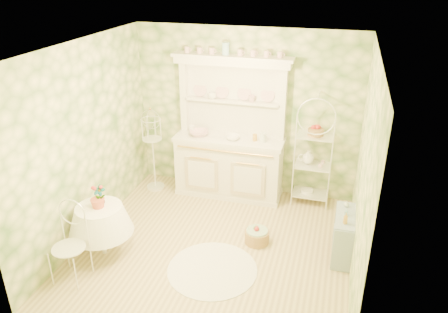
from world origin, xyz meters
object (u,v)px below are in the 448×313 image
(kitchen_dresser, at_px, (229,130))
(side_shelf, at_px, (343,235))
(floor_basket, at_px, (257,236))
(birdcage_stand, at_px, (153,150))
(bakers_rack, at_px, (314,147))
(round_table, at_px, (102,230))
(cafe_chair, at_px, (70,253))

(kitchen_dresser, relative_size, side_shelf, 3.17)
(kitchen_dresser, bearing_deg, floor_basket, -59.34)
(birdcage_stand, bearing_deg, bakers_rack, 5.58)
(kitchen_dresser, relative_size, round_table, 3.20)
(round_table, bearing_deg, floor_basket, 22.34)
(kitchen_dresser, bearing_deg, bakers_rack, 4.04)
(bakers_rack, height_order, birdcage_stand, bakers_rack)
(side_shelf, relative_size, floor_basket, 2.16)
(round_table, bearing_deg, side_shelf, 15.01)
(round_table, relative_size, cafe_chair, 0.95)
(round_table, height_order, birdcage_stand, birdcage_stand)
(kitchen_dresser, relative_size, birdcage_stand, 1.62)
(round_table, bearing_deg, birdcage_stand, 92.55)
(side_shelf, xyz_separation_m, round_table, (-3.07, -0.82, 0.05))
(round_table, xyz_separation_m, cafe_chair, (-0.11, -0.56, 0.02))
(bakers_rack, xyz_separation_m, birdcage_stand, (-2.60, -0.25, -0.25))
(birdcage_stand, bearing_deg, kitchen_dresser, 7.19)
(round_table, xyz_separation_m, birdcage_stand, (-0.08, 1.88, 0.35))
(side_shelf, height_order, cafe_chair, cafe_chair)
(bakers_rack, bearing_deg, birdcage_stand, -173.69)
(round_table, height_order, cafe_chair, cafe_chair)
(round_table, distance_m, birdcage_stand, 1.91)
(bakers_rack, xyz_separation_m, cafe_chair, (-2.63, -2.69, -0.58))
(cafe_chair, relative_size, floor_basket, 2.23)
(side_shelf, distance_m, floor_basket, 1.16)
(kitchen_dresser, relative_size, cafe_chair, 3.05)
(side_shelf, xyz_separation_m, birdcage_stand, (-3.15, 1.05, 0.40))
(kitchen_dresser, bearing_deg, side_shelf, -32.87)
(bakers_rack, bearing_deg, kitchen_dresser, -175.23)
(side_shelf, height_order, round_table, round_table)
(bakers_rack, xyz_separation_m, side_shelf, (0.55, -1.31, -0.65))
(birdcage_stand, height_order, floor_basket, birdcage_stand)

